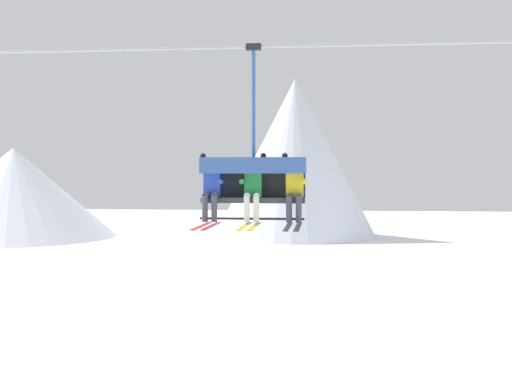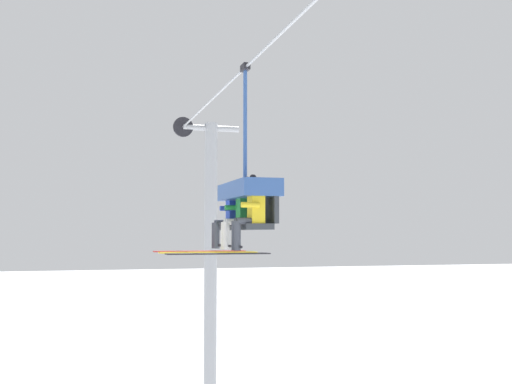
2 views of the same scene
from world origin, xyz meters
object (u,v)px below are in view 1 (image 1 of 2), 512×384
at_px(skier_yellow, 294,188).
at_px(chairlift_chair, 254,172).
at_px(skier_green, 253,188).
at_px(skier_blue, 211,188).

bearing_deg(skier_yellow, chairlift_chair, 164.53).
height_order(chairlift_chair, skier_green, chairlift_chair).
relative_size(skier_blue, skier_green, 1.00).
bearing_deg(skier_blue, chairlift_chair, 15.35).
height_order(skier_blue, skier_green, same).
bearing_deg(skier_green, skier_blue, 180.00).
height_order(chairlift_chair, skier_yellow, chairlift_chair).
distance_m(skier_green, skier_yellow, 0.77).
xyz_separation_m(skier_blue, skier_yellow, (1.55, 0.00, 0.00)).
distance_m(chairlift_chair, skier_yellow, 0.85).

